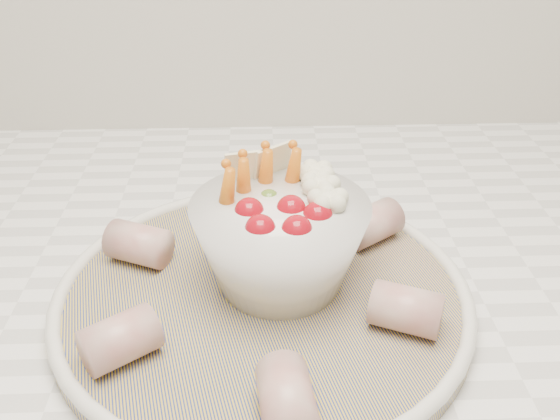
{
  "coord_description": "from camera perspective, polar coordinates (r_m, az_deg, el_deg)",
  "views": [
    {
      "loc": [
        -0.08,
        0.96,
        1.26
      ],
      "look_at": [
        -0.06,
        1.38,
        1.01
      ],
      "focal_mm": 40.0,
      "sensor_mm": 36.0,
      "label": 1
    }
  ],
  "objects": [
    {
      "name": "veggie_bowl",
      "position": [
        0.51,
        0.06,
        -2.72
      ],
      "size": [
        0.14,
        0.14,
        0.11
      ],
      "color": "white",
      "rests_on": "serving_platter"
    },
    {
      "name": "serving_platter",
      "position": [
        0.53,
        -1.58,
        -7.79
      ],
      "size": [
        0.42,
        0.42,
        0.02
      ],
      "color": "navy",
      "rests_on": "kitchen_counter"
    },
    {
      "name": "cured_meat_rolls",
      "position": [
        0.51,
        -1.62,
        -5.88
      ],
      "size": [
        0.28,
        0.32,
        0.04
      ],
      "color": "#A7514C",
      "rests_on": "serving_platter"
    }
  ]
}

